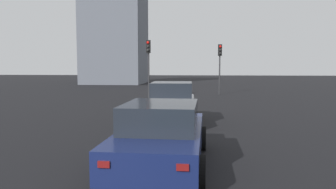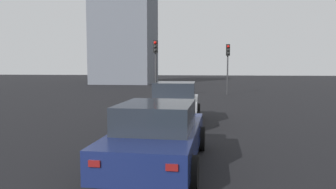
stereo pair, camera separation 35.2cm
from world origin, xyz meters
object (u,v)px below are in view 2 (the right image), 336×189
(car_silver_lead, at_px, (175,104))
(traffic_light_near_left, at_px, (228,59))
(car_navy_second, at_px, (158,135))
(traffic_light_near_right, at_px, (156,57))

(car_silver_lead, height_order, traffic_light_near_left, traffic_light_near_left)
(car_silver_lead, bearing_deg, car_navy_second, -179.33)
(car_navy_second, xyz_separation_m, traffic_light_near_left, (18.63, -2.56, 2.17))
(traffic_light_near_left, bearing_deg, car_navy_second, -14.74)
(car_silver_lead, distance_m, traffic_light_near_left, 13.55)
(car_silver_lead, xyz_separation_m, traffic_light_near_left, (13.10, -2.77, 2.10))
(car_silver_lead, distance_m, traffic_light_near_right, 10.46)
(traffic_light_near_left, height_order, traffic_light_near_right, traffic_light_near_right)
(car_silver_lead, height_order, traffic_light_near_right, traffic_light_near_right)
(car_navy_second, xyz_separation_m, traffic_light_near_right, (15.45, 2.68, 2.24))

